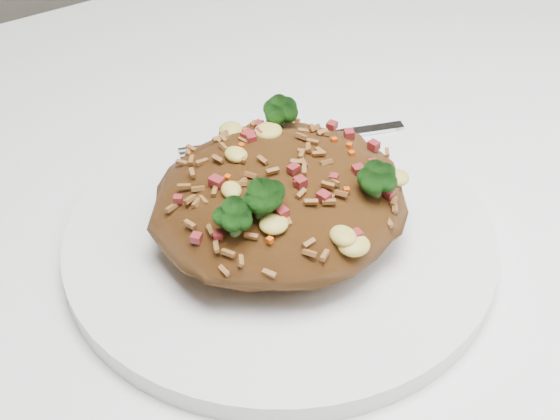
% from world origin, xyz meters
% --- Properties ---
extents(dining_table, '(1.20, 0.80, 0.75)m').
position_xyz_m(dining_table, '(0.00, 0.00, 0.66)').
color(dining_table, white).
rests_on(dining_table, ground).
extents(plate, '(0.27, 0.27, 0.01)m').
position_xyz_m(plate, '(0.03, 0.01, 0.76)').
color(plate, white).
rests_on(plate, dining_table).
extents(fried_rice, '(0.16, 0.14, 0.07)m').
position_xyz_m(fried_rice, '(0.03, 0.01, 0.80)').
color(fried_rice, brown).
rests_on(fried_rice, plate).
extents(fork, '(0.16, 0.07, 0.00)m').
position_xyz_m(fork, '(0.10, 0.08, 0.77)').
color(fork, silver).
rests_on(fork, plate).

